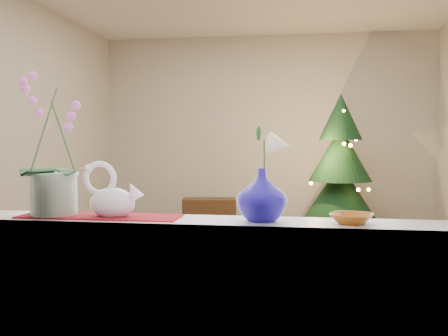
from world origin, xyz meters
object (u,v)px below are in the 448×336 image
(orchid_pot, at_px, (53,144))
(paperweight, at_px, (259,213))
(blue_vase, at_px, (262,191))
(swan, at_px, (112,191))
(side_table, at_px, (209,218))
(xmas_tree, at_px, (340,169))
(amber_dish, at_px, (352,219))

(orchid_pot, height_order, paperweight, orchid_pot)
(paperweight, bearing_deg, blue_vase, 77.85)
(swan, xyz_separation_m, side_table, (-0.36, 4.28, -0.78))
(blue_vase, bearing_deg, xmas_tree, 81.27)
(orchid_pot, relative_size, xmas_tree, 0.34)
(swan, relative_size, blue_vase, 1.08)
(blue_vase, distance_m, amber_dish, 0.37)
(swan, xyz_separation_m, blue_vase, (0.64, 0.01, 0.01))
(swan, bearing_deg, xmas_tree, 78.21)
(orchid_pot, distance_m, paperweight, 0.94)
(amber_dish, bearing_deg, orchid_pot, 179.31)
(xmas_tree, bearing_deg, paperweight, -98.76)
(xmas_tree, bearing_deg, orchid_pot, -110.37)
(orchid_pot, height_order, blue_vase, orchid_pot)
(amber_dish, relative_size, xmas_tree, 0.08)
(blue_vase, relative_size, paperweight, 3.23)
(side_table, bearing_deg, blue_vase, -86.10)
(orchid_pot, distance_m, amber_dish, 1.30)
(xmas_tree, height_order, side_table, xmas_tree)
(swan, height_order, xmas_tree, xmas_tree)
(paperweight, relative_size, side_table, 0.11)
(orchid_pot, bearing_deg, side_table, 91.22)
(paperweight, bearing_deg, xmas_tree, 81.24)
(side_table, bearing_deg, swan, -94.42)
(orchid_pot, relative_size, blue_vase, 2.54)
(amber_dish, xyz_separation_m, xmas_tree, (0.28, 4.19, -0.02))
(blue_vase, relative_size, xmas_tree, 0.14)
(paperweight, bearing_deg, side_table, 102.94)
(orchid_pot, bearing_deg, paperweight, -2.46)
(orchid_pot, height_order, xmas_tree, xmas_tree)
(swan, distance_m, side_table, 4.37)
(orchid_pot, xyz_separation_m, blue_vase, (0.91, 0.00, -0.19))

